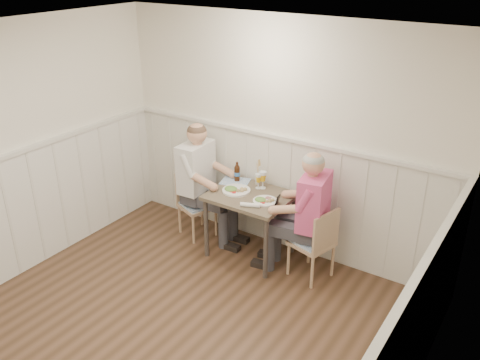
{
  "coord_description": "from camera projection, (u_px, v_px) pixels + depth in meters",
  "views": [
    {
      "loc": [
        2.48,
        -2.33,
        3.18
      ],
      "look_at": [
        -0.13,
        1.64,
        1.0
      ],
      "focal_mm": 38.0,
      "sensor_mm": 36.0,
      "label": 1
    }
  ],
  "objects": [
    {
      "name": "ground_plane",
      "position": [
        147.0,
        356.0,
        4.33
      ],
      "size": [
        4.5,
        4.5,
        0.0
      ],
      "primitive_type": "plane",
      "color": "#442E1D"
    },
    {
      "name": "room_shell",
      "position": [
        131.0,
        198.0,
        3.7
      ],
      "size": [
        4.04,
        4.54,
        2.6
      ],
      "color": "white",
      "rests_on": "ground"
    },
    {
      "name": "wainscot",
      "position": [
        194.0,
        251.0,
        4.57
      ],
      "size": [
        4.0,
        4.49,
        1.34
      ],
      "color": "silver",
      "rests_on": "ground"
    },
    {
      "name": "dining_table",
      "position": [
        250.0,
        203.0,
        5.53
      ],
      "size": [
        0.87,
        0.7,
        0.75
      ],
      "color": "brown",
      "rests_on": "ground"
    },
    {
      "name": "chair_right",
      "position": [
        316.0,
        241.0,
        5.2
      ],
      "size": [
        0.47,
        0.47,
        0.81
      ],
      "color": "#A08065",
      "rests_on": "ground"
    },
    {
      "name": "chair_left",
      "position": [
        195.0,
        201.0,
        6.06
      ],
      "size": [
        0.48,
        0.48,
        0.78
      ],
      "color": "#A08065",
      "rests_on": "ground"
    },
    {
      "name": "man_in_pink",
      "position": [
        308.0,
        224.0,
        5.22
      ],
      "size": [
        0.7,
        0.49,
        1.41
      ],
      "color": "#3F3F47",
      "rests_on": "ground"
    },
    {
      "name": "diner_cream",
      "position": [
        200.0,
        190.0,
        5.93
      ],
      "size": [
        0.68,
        0.47,
        1.44
      ],
      "color": "#3F3F47",
      "rests_on": "ground"
    },
    {
      "name": "plate_man",
      "position": [
        264.0,
        200.0,
        5.32
      ],
      "size": [
        0.26,
        0.26,
        0.06
      ],
      "color": "white",
      "rests_on": "dining_table"
    },
    {
      "name": "plate_diner",
      "position": [
        235.0,
        189.0,
        5.55
      ],
      "size": [
        0.31,
        0.31,
        0.08
      ],
      "color": "white",
      "rests_on": "dining_table"
    },
    {
      "name": "beer_glass_a",
      "position": [
        263.0,
        177.0,
        5.57
      ],
      "size": [
        0.08,
        0.08,
        0.2
      ],
      "color": "silver",
      "rests_on": "dining_table"
    },
    {
      "name": "beer_glass_b",
      "position": [
        258.0,
        179.0,
        5.58
      ],
      "size": [
        0.07,
        0.07,
        0.17
      ],
      "color": "silver",
      "rests_on": "dining_table"
    },
    {
      "name": "beer_bottle",
      "position": [
        237.0,
        173.0,
        5.76
      ],
      "size": [
        0.07,
        0.07,
        0.23
      ],
      "color": "#32180A",
      "rests_on": "dining_table"
    },
    {
      "name": "rolled_napkin",
      "position": [
        250.0,
        205.0,
        5.21
      ],
      "size": [
        0.21,
        0.12,
        0.05
      ],
      "color": "white",
      "rests_on": "dining_table"
    },
    {
      "name": "grass_vase",
      "position": [
        257.0,
        172.0,
        5.66
      ],
      "size": [
        0.04,
        0.04,
        0.33
      ],
      "color": "silver",
      "rests_on": "dining_table"
    },
    {
      "name": "gingham_mat",
      "position": [
        235.0,
        181.0,
        5.78
      ],
      "size": [
        0.37,
        0.33,
        0.01
      ],
      "color": "#5082C1",
      "rests_on": "dining_table"
    }
  ]
}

